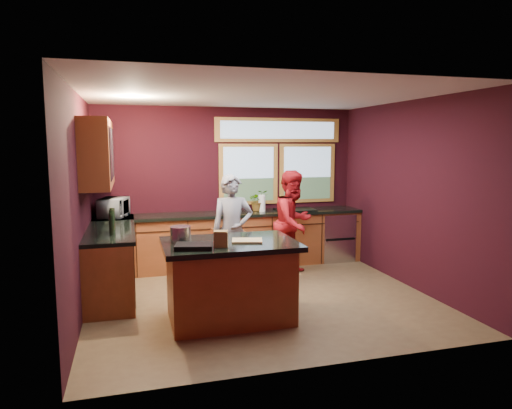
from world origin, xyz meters
name	(u,v)px	position (x,y,z in m)	size (l,w,h in m)	color
floor	(261,298)	(0.00, 0.00, 0.00)	(4.50, 4.50, 0.00)	brown
room_shell	(212,165)	(-0.60, 0.32, 1.80)	(4.52, 4.02, 2.71)	black
back_counter	(245,239)	(0.20, 1.70, 0.46)	(4.50, 0.64, 0.93)	brown
left_counter	(112,259)	(-1.95, 0.85, 0.47)	(0.64, 2.30, 0.93)	brown
island	(230,280)	(-0.56, -0.63, 0.48)	(1.55, 1.05, 0.95)	brown
person_grey	(232,231)	(-0.26, 0.59, 0.82)	(0.60, 0.39, 1.64)	slate
person_red	(293,223)	(0.82, 0.99, 0.83)	(0.81, 0.63, 1.67)	#A11218
microwave	(114,208)	(-1.92, 1.70, 1.08)	(0.55, 0.37, 0.30)	#999999
potted_plant	(258,200)	(0.45, 1.75, 1.11)	(0.33, 0.28, 0.36)	#999999
paper_towel	(262,203)	(0.51, 1.70, 1.07)	(0.12, 0.12, 0.28)	white
cutting_board	(247,241)	(-0.36, -0.68, 0.95)	(0.35, 0.25, 0.02)	#A68955
stock_pot	(181,234)	(-1.11, -0.48, 1.03)	(0.24, 0.24, 0.18)	silver
paper_bag	(221,239)	(-0.71, -0.88, 1.03)	(0.15, 0.12, 0.18)	brown
black_tray	(194,246)	(-1.01, -0.88, 0.97)	(0.40, 0.28, 0.05)	black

